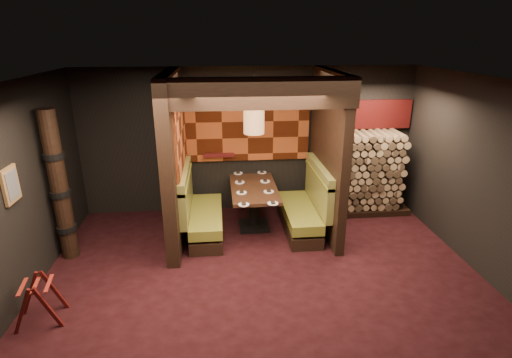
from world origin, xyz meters
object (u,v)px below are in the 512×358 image
at_px(dining_table, 254,199).
at_px(firewood_stack, 366,173).
at_px(booth_bench_right, 305,209).
at_px(luggage_rack, 39,299).
at_px(totem_column, 59,188).
at_px(booth_bench_left, 200,214).
at_px(pendant_lamp, 254,120).

bearing_deg(dining_table, firewood_stack, 12.82).
bearing_deg(booth_bench_right, luggage_rack, -150.84).
height_order(luggage_rack, firewood_stack, firewood_stack).
xyz_separation_m(luggage_rack, totem_column, (-0.17, 1.58, 0.87)).
bearing_deg(booth_bench_left, firewood_stack, 12.17).
relative_size(luggage_rack, firewood_stack, 0.37).
distance_m(booth_bench_right, totem_column, 4.10).
distance_m(booth_bench_left, pendant_lamp, 1.90).
xyz_separation_m(booth_bench_left, totem_column, (-2.09, -0.55, 0.79)).
xyz_separation_m(luggage_rack, firewood_stack, (5.17, 2.83, 0.50)).
bearing_deg(totem_column, pendant_lamp, 12.57).
distance_m(booth_bench_right, luggage_rack, 4.37).
bearing_deg(pendant_lamp, totem_column, -167.43).
relative_size(booth_bench_right, pendant_lamp, 1.53).
height_order(booth_bench_right, firewood_stack, firewood_stack).
relative_size(booth_bench_left, luggage_rack, 2.50).
xyz_separation_m(booth_bench_right, firewood_stack, (1.35, 0.70, 0.42)).
bearing_deg(booth_bench_right, pendant_lamp, 171.79).
xyz_separation_m(totem_column, firewood_stack, (5.33, 1.25, -0.37)).
relative_size(booth_bench_left, booth_bench_right, 1.00).
bearing_deg(totem_column, firewood_stack, 13.19).
xyz_separation_m(booth_bench_right, dining_table, (-0.92, 0.18, 0.16)).
bearing_deg(firewood_stack, totem_column, -166.81).
bearing_deg(dining_table, booth_bench_left, -169.37).
bearing_deg(pendant_lamp, dining_table, 90.00).
xyz_separation_m(booth_bench_left, dining_table, (0.97, 0.18, 0.16)).
bearing_deg(booth_bench_left, pendant_lamp, 7.77).
height_order(booth_bench_left, totem_column, totem_column).
height_order(pendant_lamp, luggage_rack, pendant_lamp).
distance_m(pendant_lamp, luggage_rack, 4.06).
bearing_deg(totem_column, booth_bench_right, 7.86).
distance_m(luggage_rack, firewood_stack, 5.92).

